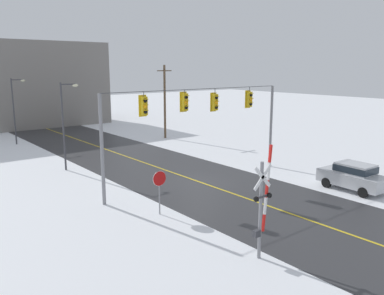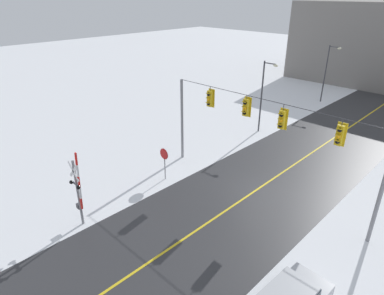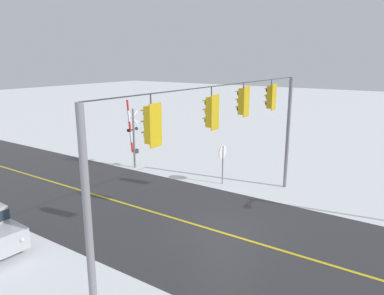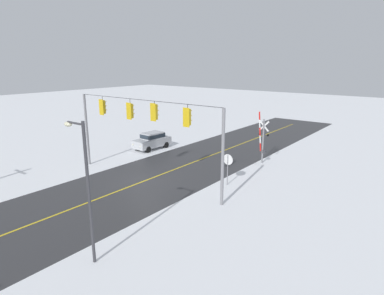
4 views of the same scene
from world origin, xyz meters
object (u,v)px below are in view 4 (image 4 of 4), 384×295
object	(u,v)px
stop_sign	(228,163)
railroad_crossing	(263,138)
parked_car_silver	(152,140)
streetlamp_near	(85,180)

from	to	relation	value
stop_sign	railroad_crossing	distance (m)	6.58
stop_sign	parked_car_silver	world-z (taller)	stop_sign
railroad_crossing	streetlamp_near	xyz separation A→B (m)	(-0.62, 18.55, 1.64)
stop_sign	railroad_crossing	bearing A→B (deg)	-86.03
railroad_crossing	parked_car_silver	world-z (taller)	railroad_crossing
parked_car_silver	stop_sign	bearing A→B (deg)	160.99
stop_sign	railroad_crossing	world-z (taller)	railroad_crossing
parked_car_silver	streetlamp_near	size ratio (longest dim) A/B	0.66
railroad_crossing	parked_car_silver	xyz separation A→B (m)	(11.32, 2.49, -1.32)
stop_sign	parked_car_silver	xyz separation A→B (m)	(11.77, -4.06, -0.76)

